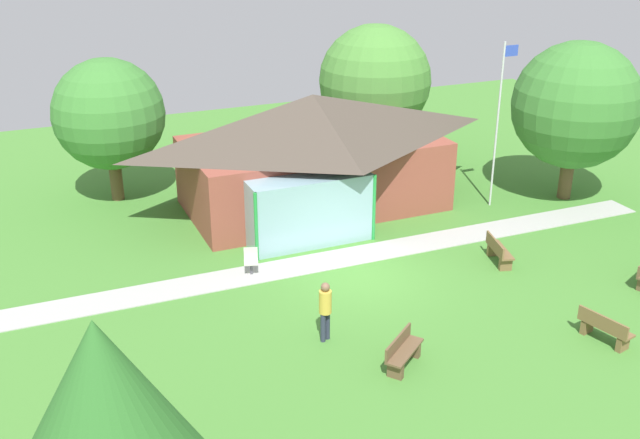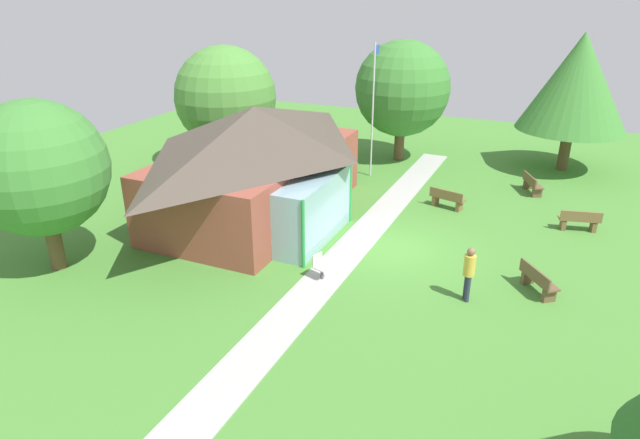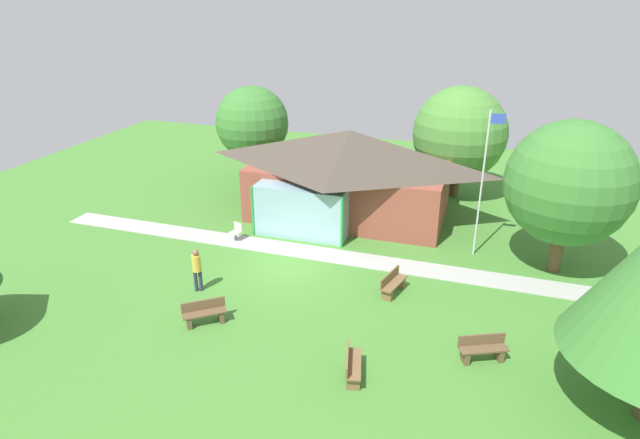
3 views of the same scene
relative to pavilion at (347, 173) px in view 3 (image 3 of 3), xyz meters
name	(u,v)px [view 3 (image 3 of 3)]	position (x,y,z in m)	size (l,w,h in m)	color
ground_plane	(288,267)	(-0.84, -6.10, -2.30)	(44.00, 44.00, 0.00)	#478433
pavilion	(347,173)	(0.00, 0.00, 0.00)	(10.54, 6.90, 4.41)	brown
footpath	(300,251)	(-0.84, -4.58, -2.29)	(24.04, 1.30, 0.03)	#ADADA8
flagpole	(483,179)	(6.49, -2.52, 1.16)	(0.64, 0.08, 6.33)	silver
bench_front_right	(352,365)	(3.48, -11.99, -1.90)	(0.77, 1.56, 0.84)	brown
bench_front_center	(204,313)	(-2.06, -10.86, -1.90)	(1.46, 1.26, 0.84)	brown
bench_mid_right	(393,284)	(3.72, -6.88, -1.90)	(0.81, 1.56, 0.84)	brown
bench_lawn_far_right	(482,349)	(7.12, -10.00, -1.90)	(1.55, 1.03, 0.84)	brown
patio_chair_west	(236,232)	(-3.99, -4.45, -1.88)	(0.55, 0.55, 0.86)	beige
visitor_strolling_lawn	(197,267)	(-3.38, -8.96, -1.28)	(0.34, 0.34, 1.74)	#2D3347
tree_east_hedge	(569,183)	(9.66, -3.01, 1.47)	(4.89, 4.89, 6.23)	brown
tree_behind_pavilion_right	(460,134)	(4.97, 4.68, 1.25)	(5.03, 5.03, 6.08)	brown
tree_behind_pavilion_left	(252,123)	(-6.83, 3.87, 1.17)	(4.28, 4.28, 5.62)	brown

